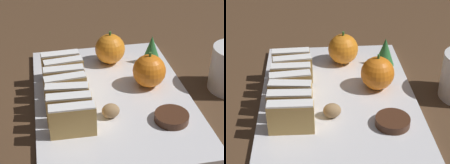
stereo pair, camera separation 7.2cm
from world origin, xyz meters
The scene contains 14 objects.
ground_plane centered at (0.00, 0.00, 0.00)m, with size 6.00×6.00×0.00m, color #513823.
serving_platter centered at (0.00, 0.00, 0.01)m, with size 0.30×0.42×0.01m.
stollen_slice_front centered at (-0.09, -0.11, 0.04)m, with size 0.08×0.02×0.06m.
stollen_slice_second centered at (-0.09, -0.07, 0.04)m, with size 0.08×0.03×0.06m.
stollen_slice_third centered at (-0.09, -0.04, 0.04)m, with size 0.08×0.03×0.06m.
stollen_slice_fourth centered at (-0.09, -0.01, 0.04)m, with size 0.08×0.03×0.06m.
stollen_slice_fifth centered at (-0.09, 0.02, 0.04)m, with size 0.08×0.02×0.06m.
stollen_slice_sixth centered at (-0.09, 0.05, 0.04)m, with size 0.08×0.03×0.06m.
stollen_slice_back centered at (-0.09, 0.09, 0.04)m, with size 0.08×0.02×0.06m.
orange_near centered at (0.02, 0.13, 0.05)m, with size 0.07×0.07×0.08m.
orange_far centered at (0.08, 0.02, 0.05)m, with size 0.07×0.07×0.08m.
walnut centered at (-0.02, -0.07, 0.03)m, with size 0.03×0.03×0.03m.
chocolate_cookie centered at (0.09, -0.10, 0.02)m, with size 0.06×0.06×0.01m.
evergreen_sprig centered at (0.11, 0.11, 0.04)m, with size 0.04×0.04×0.06m.
Camera 2 is at (-0.05, -0.61, 0.42)m, focal length 60.00 mm.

